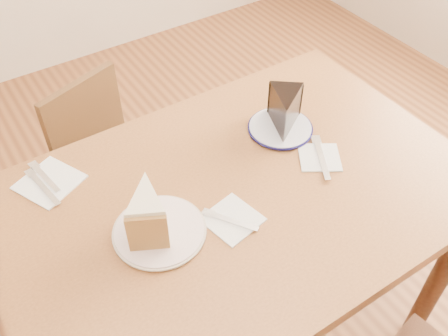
% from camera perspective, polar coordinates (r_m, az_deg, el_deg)
% --- Properties ---
extents(ground, '(4.00, 4.00, 0.00)m').
position_cam_1_polar(ground, '(1.88, 1.17, -18.19)').
color(ground, '#4D2814').
rests_on(ground, ground).
extents(table, '(1.20, 0.80, 0.75)m').
position_cam_1_polar(table, '(1.33, 1.57, -5.47)').
color(table, '#5B3318').
rests_on(table, ground).
extents(chair_far, '(0.46, 0.46, 0.74)m').
position_cam_1_polar(chair_far, '(1.83, -12.28, -0.16)').
color(chair_far, '#372010').
rests_on(chair_far, ground).
extents(plate_cream, '(0.21, 0.21, 0.01)m').
position_cam_1_polar(plate_cream, '(1.18, -7.38, -7.19)').
color(plate_cream, silver).
rests_on(plate_cream, table).
extents(plate_navy, '(0.18, 0.18, 0.01)m').
position_cam_1_polar(plate_navy, '(1.43, 6.44, 4.56)').
color(plate_navy, white).
rests_on(plate_navy, table).
extents(carrot_cake, '(0.13, 0.15, 0.10)m').
position_cam_1_polar(carrot_cake, '(1.14, -8.69, -4.85)').
color(carrot_cake, beige).
rests_on(carrot_cake, plate_cream).
extents(chocolate_cake, '(0.15, 0.16, 0.10)m').
position_cam_1_polar(chocolate_cake, '(1.39, 6.97, 6.16)').
color(chocolate_cake, black).
rests_on(chocolate_cake, plate_navy).
extents(napkin_cream, '(0.14, 0.14, 0.00)m').
position_cam_1_polar(napkin_cream, '(1.19, 0.94, -5.87)').
color(napkin_cream, white).
rests_on(napkin_cream, table).
extents(napkin_navy, '(0.15, 0.15, 0.00)m').
position_cam_1_polar(napkin_navy, '(1.36, 10.86, 1.20)').
color(napkin_navy, white).
rests_on(napkin_navy, table).
extents(napkin_spare, '(0.18, 0.18, 0.00)m').
position_cam_1_polar(napkin_spare, '(1.35, -19.32, -1.52)').
color(napkin_spare, white).
rests_on(napkin_spare, table).
extents(fork_cream, '(0.09, 0.12, 0.00)m').
position_cam_1_polar(fork_cream, '(1.19, 0.75, -6.02)').
color(fork_cream, silver).
rests_on(fork_cream, napkin_cream).
extents(knife_navy, '(0.10, 0.16, 0.00)m').
position_cam_1_polar(knife_navy, '(1.36, 11.06, 1.20)').
color(knife_navy, silver).
rests_on(knife_navy, napkin_navy).
extents(fork_spare, '(0.04, 0.14, 0.00)m').
position_cam_1_polar(fork_spare, '(1.36, -19.80, -0.97)').
color(fork_spare, white).
rests_on(fork_spare, napkin_spare).
extents(knife_spare, '(0.04, 0.16, 0.00)m').
position_cam_1_polar(knife_spare, '(1.34, -19.97, -2.06)').
color(knife_spare, silver).
rests_on(knife_spare, napkin_spare).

